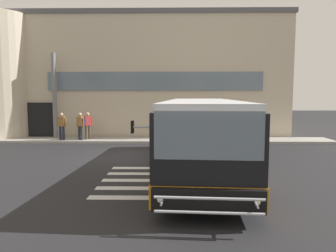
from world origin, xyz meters
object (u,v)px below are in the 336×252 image
object	(u,v)px
passenger_at_curb_edge	(88,124)
safety_bollard_yellow	(176,137)
bus_main_foreground	(201,135)
passenger_near_column	(62,125)
entry_support_column	(55,96)
passenger_by_doorway	(81,124)

from	to	relation	value
passenger_at_curb_edge	safety_bollard_yellow	distance (m)	5.60
bus_main_foreground	passenger_near_column	size ratio (longest dim) A/B	6.85
entry_support_column	passenger_by_doorway	world-z (taller)	entry_support_column
passenger_at_curb_edge	passenger_by_doorway	bearing A→B (deg)	-139.02
passenger_near_column	passenger_at_curb_edge	size ratio (longest dim) A/B	1.00
passenger_at_curb_edge	safety_bollard_yellow	bearing A→B (deg)	-10.99
passenger_near_column	passenger_by_doorway	xyz separation A→B (m)	(1.14, 0.07, 0.03)
bus_main_foreground	passenger_near_column	world-z (taller)	bus_main_foreground
passenger_at_curb_edge	safety_bollard_yellow	world-z (taller)	passenger_at_curb_edge
passenger_near_column	passenger_at_curb_edge	world-z (taller)	same
passenger_by_doorway	safety_bollard_yellow	xyz separation A→B (m)	(5.82, -0.75, -0.66)
bus_main_foreground	passenger_at_curb_edge	xyz separation A→B (m)	(-6.40, 7.22, -0.25)
entry_support_column	passenger_near_column	size ratio (longest dim) A/B	3.23
bus_main_foreground	safety_bollard_yellow	bearing A→B (deg)	98.60
passenger_near_column	bus_main_foreground	bearing A→B (deg)	-40.90
entry_support_column	passenger_at_curb_edge	distance (m)	2.99
safety_bollard_yellow	passenger_at_curb_edge	bearing A→B (deg)	169.01
bus_main_foreground	passenger_near_column	distance (m)	10.45
passenger_near_column	passenger_at_curb_edge	distance (m)	1.55
passenger_by_doorway	passenger_at_curb_edge	size ratio (longest dim) A/B	1.00
passenger_at_curb_edge	bus_main_foreground	bearing A→B (deg)	-48.47
entry_support_column	bus_main_foreground	distance (m)	11.89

